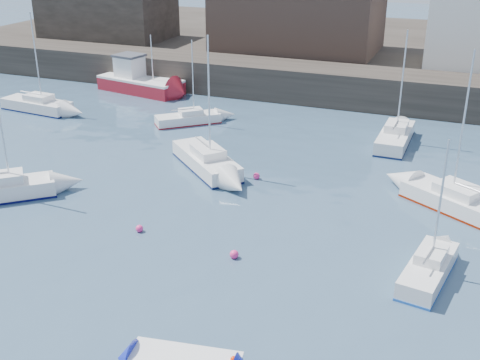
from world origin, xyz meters
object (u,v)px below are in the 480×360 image
at_px(sailboat_b, 206,160).
at_px(sailboat_c, 428,269).
at_px(sailboat_d, 462,203).
at_px(sailboat_h, 188,118).
at_px(fishing_boat, 138,80).
at_px(buoy_mid, 234,258).
at_px(sailboat_a, 1,190).
at_px(buoy_far, 256,179).
at_px(sailboat_e, 37,105).
at_px(buoy_near, 140,232).
at_px(sailboat_f, 395,137).

distance_m(sailboat_b, sailboat_c, 17.04).
bearing_deg(sailboat_c, sailboat_b, 150.69).
height_order(sailboat_d, sailboat_h, sailboat_d).
xyz_separation_m(fishing_boat, sailboat_d, (30.02, -15.90, -0.52)).
bearing_deg(buoy_mid, sailboat_h, 122.13).
distance_m(sailboat_a, buoy_far, 15.28).
height_order(sailboat_d, sailboat_e, sailboat_d).
relative_size(fishing_boat, sailboat_d, 0.98).
bearing_deg(sailboat_h, sailboat_c, -39.21).
xyz_separation_m(sailboat_e, buoy_near, (19.25, -15.78, -0.54)).
xyz_separation_m(sailboat_c, buoy_mid, (-8.86, -1.58, -0.50)).
relative_size(sailboat_d, sailboat_h, 1.35).
relative_size(sailboat_f, buoy_far, 19.15).
relative_size(sailboat_f, buoy_near, 20.66).
bearing_deg(sailboat_d, sailboat_h, 157.75).
xyz_separation_m(sailboat_b, sailboat_f, (10.79, 9.30, 0.00)).
height_order(sailboat_a, buoy_near, sailboat_a).
relative_size(sailboat_b, buoy_near, 22.27).
xyz_separation_m(sailboat_d, buoy_near, (-15.51, -8.72, -0.54)).
xyz_separation_m(sailboat_b, sailboat_h, (-5.33, 8.13, -0.14)).
relative_size(fishing_boat, sailboat_a, 1.10).
bearing_deg(sailboat_a, fishing_boat, 101.60).
height_order(sailboat_a, buoy_far, sailboat_a).
bearing_deg(sailboat_f, buoy_far, -126.31).
xyz_separation_m(sailboat_d, sailboat_h, (-21.21, 8.68, -0.11)).
xyz_separation_m(sailboat_h, buoy_far, (8.97, -8.55, -0.43)).
bearing_deg(sailboat_f, fishing_boat, 166.36).
height_order(sailboat_b, buoy_mid, sailboat_b).
bearing_deg(fishing_boat, sailboat_a, -78.40).
bearing_deg(buoy_mid, sailboat_c, 10.09).
relative_size(sailboat_c, sailboat_e, 0.79).
bearing_deg(sailboat_c, buoy_near, -176.35).
height_order(sailboat_d, buoy_mid, sailboat_d).
distance_m(sailboat_d, sailboat_h, 22.92).
distance_m(sailboat_d, sailboat_e, 35.47).
bearing_deg(sailboat_d, buoy_near, -150.66).
bearing_deg(buoy_near, sailboat_d, 29.34).
bearing_deg(sailboat_d, buoy_far, 179.39).
relative_size(sailboat_e, sailboat_h, 1.25).
xyz_separation_m(fishing_boat, buoy_mid, (20.14, -25.26, -1.07)).
height_order(sailboat_a, sailboat_b, sailboat_b).
bearing_deg(buoy_far, sailboat_f, 53.69).
bearing_deg(sailboat_c, buoy_far, 144.76).
height_order(sailboat_a, sailboat_d, sailboat_d).
bearing_deg(sailboat_e, buoy_mid, -33.45).
height_order(sailboat_b, sailboat_c, sailboat_b).
relative_size(sailboat_b, sailboat_e, 1.06).
bearing_deg(sailboat_e, sailboat_b, -19.04).
bearing_deg(sailboat_d, sailboat_e, 168.51).
height_order(sailboat_a, buoy_mid, sailboat_a).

